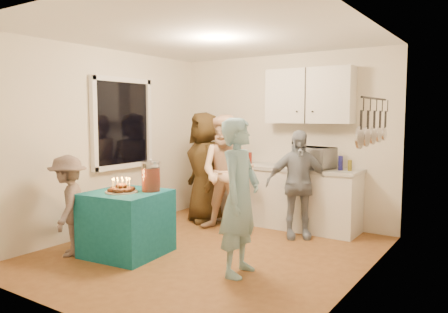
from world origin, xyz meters
The scene contains 19 objects.
floor centered at (0.00, 0.00, 0.00)m, with size 4.00×4.00×0.00m, color brown.
ceiling centered at (0.00, 0.00, 2.60)m, with size 4.00×4.00×0.00m, color white.
back_wall centered at (0.00, 2.00, 1.30)m, with size 3.60×3.60×0.00m, color silver.
left_wall centered at (-1.80, 0.00, 1.30)m, with size 4.00×4.00×0.00m, color silver.
right_wall centered at (1.80, 0.00, 1.30)m, with size 4.00×4.00×0.00m, color silver.
window_night centered at (-1.77, 0.30, 1.55)m, with size 0.04×1.00×1.20m, color black.
counter centered at (0.20, 1.70, 0.43)m, with size 2.20×0.58×0.86m, color white.
countertop centered at (0.20, 1.70, 0.89)m, with size 2.24×0.62×0.05m, color beige.
upper_cabinet centered at (0.50, 1.85, 1.95)m, with size 1.30×0.30×0.80m, color white.
pot_rack centered at (1.72, 0.70, 1.60)m, with size 0.12×1.00×0.60m, color black.
microwave centered at (0.65, 1.70, 1.06)m, with size 0.55×0.37×0.30m, color white.
party_table centered at (-0.78, -0.58, 0.38)m, with size 0.85×0.85×0.76m, color #0F5969.
donut_cake centered at (-0.80, -0.64, 0.85)m, with size 0.38×0.38×0.18m, color #381C0C, non-canonical shape.
punch_jar centered at (-0.56, -0.38, 0.93)m, with size 0.22×0.22×0.34m, color #B82E0E.
man_birthday centered at (0.69, -0.38, 0.82)m, with size 0.60×0.39×1.64m, color #86B5C3.
woman_back_left centered at (-0.97, 1.27, 0.86)m, with size 0.84×0.55×1.71m, color brown.
woman_back_center centered at (-0.38, 1.00, 0.84)m, with size 0.82×0.63×1.68m, color tan.
woman_back_right centered at (0.61, 1.22, 0.74)m, with size 0.86×0.36×1.47m, color #101E36.
child_near_left centered at (-1.34, -0.98, 0.60)m, with size 0.78×0.45×1.20m, color #554744.
Camera 1 is at (3.04, -4.19, 1.67)m, focal length 35.00 mm.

